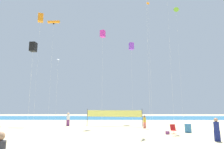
{
  "coord_description": "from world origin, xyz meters",
  "views": [
    {
      "loc": [
        1.53,
        -15.61,
        2.51
      ],
      "look_at": [
        1.36,
        6.06,
        6.35
      ],
      "focal_mm": 30.28,
      "sensor_mm": 36.0,
      "label": 1
    }
  ],
  "objects": [
    {
      "name": "beach_handbag",
      "position": [
        6.74,
        3.33,
        0.15
      ],
      "size": [
        0.37,
        0.18,
        0.29
      ],
      "primitive_type": "cube",
      "color": "#7A3872",
      "rests_on": "ground"
    },
    {
      "name": "kite_white_diamond",
      "position": [
        -6.76,
        11.85,
        9.17
      ],
      "size": [
        0.5,
        0.5,
        9.85
      ],
      "color": "silver",
      "rests_on": "ground"
    },
    {
      "name": "kite_magenta_box",
      "position": [
        -0.09,
        11.17,
        13.45
      ],
      "size": [
        0.85,
        0.85,
        13.99
      ],
      "color": "silver",
      "rests_on": "ground"
    },
    {
      "name": "kite_black_box",
      "position": [
        -6.89,
        3.29,
        8.8
      ],
      "size": [
        0.65,
        0.65,
        9.3
      ],
      "color": "silver",
      "rests_on": "ground"
    },
    {
      "name": "kite_lime_delta",
      "position": [
        13.92,
        18.89,
        21.46
      ],
      "size": [
        1.04,
        0.45,
        22.08
      ],
      "color": "silver",
      "rests_on": "ground"
    },
    {
      "name": "ground_plane",
      "position": [
        0.0,
        0.0,
        0.0
      ],
      "size": [
        120.0,
        120.0,
        0.0
      ],
      "primitive_type": "plane",
      "color": "beige"
    },
    {
      "name": "volleyball_net",
      "position": [
        1.57,
        11.64,
        1.63
      ],
      "size": [
        7.83,
        1.83,
        2.4
      ],
      "color": "#4C4C51",
      "rests_on": "ground"
    },
    {
      "name": "kite_orange_box",
      "position": [
        -12.09,
        17.15,
        19.09
      ],
      "size": [
        1.22,
        1.22,
        19.87
      ],
      "color": "silver",
      "rests_on": "ground"
    },
    {
      "name": "folding_beach_chair",
      "position": [
        7.48,
        3.87,
        0.47
      ],
      "size": [
        0.52,
        0.65,
        0.89
      ],
      "rotation": [
        0.0,
        0.0,
        -0.53
      ],
      "color": "red",
      "rests_on": "ground"
    },
    {
      "name": "ocean_band",
      "position": [
        0.0,
        35.32,
        0.0
      ],
      "size": [
        120.0,
        20.0,
        0.01
      ],
      "primitive_type": "cube",
      "color": "#1E6B99",
      "rests_on": "ground"
    },
    {
      "name": "beachgoer_white_shirt",
      "position": [
        -4.96,
        11.93,
        1.0
      ],
      "size": [
        0.43,
        0.43,
        1.86
      ],
      "rotation": [
        0.0,
        0.0,
        1.97
      ],
      "color": "#7A3872",
      "rests_on": "ground"
    },
    {
      "name": "kite_orange_diamond",
      "position": [
        7.66,
        15.0,
        19.45
      ],
      "size": [
        0.61,
        0.61,
        20.88
      ],
      "color": "silver",
      "rests_on": "ground"
    },
    {
      "name": "beachgoer_navy_shirt",
      "position": [
        9.47,
        -0.52,
        0.94
      ],
      "size": [
        0.4,
        0.4,
        1.75
      ],
      "rotation": [
        0.0,
        0.0,
        5.6
      ],
      "color": "navy",
      "rests_on": "ground"
    },
    {
      "name": "beachgoer_mustard_shirt",
      "position": [
        5.48,
        9.11,
        0.84
      ],
      "size": [
        0.36,
        0.36,
        1.58
      ],
      "rotation": [
        0.0,
        0.0,
        4.65
      ],
      "color": "#EA7260",
      "rests_on": "ground"
    },
    {
      "name": "trash_barrel",
      "position": [
        9.28,
        4.74,
        0.44
      ],
      "size": [
        0.66,
        0.66,
        0.87
      ],
      "primitive_type": "cylinder",
      "color": "teal",
      "rests_on": "ground"
    },
    {
      "name": "kite_violet_box",
      "position": [
        4.83,
        17.69,
        13.69
      ],
      "size": [
        0.92,
        0.92,
        14.33
      ],
      "color": "silver",
      "rests_on": "ground"
    },
    {
      "name": "kite_orange_tube",
      "position": [
        -9.1,
        15.7,
        17.54
      ],
      "size": [
        2.12,
        0.56,
        17.84
      ],
      "color": "silver",
      "rests_on": "ground"
    }
  ]
}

